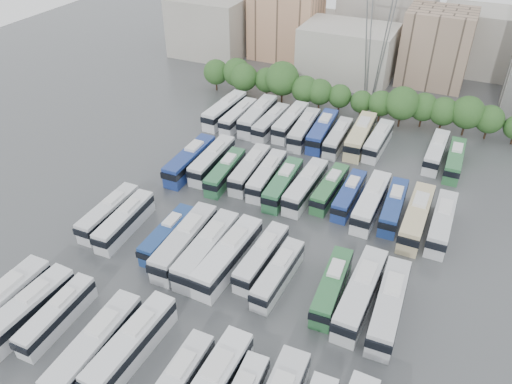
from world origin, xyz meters
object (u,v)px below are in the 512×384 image
at_px(bus_r1_s10, 332,286).
at_px(bus_r2_s8, 330,188).
at_px(bus_r0_s1, 26,311).
at_px(bus_r1_s4, 185,241).
at_px(bus_r3_s12, 436,152).
at_px(bus_r2_s2, 212,160).
at_px(bus_r2_s1, 190,160).
at_px(bus_r2_s5, 267,175).
at_px(bus_r2_s4, 250,169).
at_px(bus_r2_s3, 225,171).
at_px(bus_r3_s4, 291,122).
at_px(bus_r3_s3, 271,122).
at_px(bus_r3_s9, 378,140).
at_px(bus_r3_s7, 338,137).
at_px(bus_r1_s1, 125,221).
at_px(bus_r1_s3, 168,234).
at_px(bus_r2_s10, 371,202).
at_px(bus_r1_s6, 228,256).
at_px(bus_r3_s1, 238,116).
at_px(bus_r2_s7, 306,186).
at_px(bus_r2_s9, 349,195).
at_px(bus_r3_s13, 455,160).
at_px(bus_r1_s5, 207,249).
at_px(bus_r2_s11, 394,206).
at_px(bus_r1_s0, 109,212).
at_px(bus_r0_s4, 95,346).
at_px(bus_r2_s12, 416,217).
at_px(bus_r1_s12, 389,305).
at_px(bus_r2_s13, 442,222).
at_px(bus_r3_s0, 225,110).
at_px(electricity_pylon, 381,10).
at_px(bus_r3_s8, 360,135).
at_px(bus_r1_s7, 262,257).
at_px(bus_r3_s6, 322,131).
at_px(bus_r1_s8, 278,274).
at_px(bus_r3_s2, 258,116).
at_px(bus_r0_s2, 57,315).
at_px(bus_r1_s11, 360,293).
at_px(bus_r3_s5, 304,129).

bearing_deg(bus_r1_s10, bus_r2_s8, 105.42).
relative_size(bus_r0_s1, bus_r1_s4, 0.95).
bearing_deg(bus_r3_s12, bus_r2_s2, -149.73).
relative_size(bus_r2_s1, bus_r2_s5, 1.08).
bearing_deg(bus_r2_s4, bus_r2_s3, -149.62).
relative_size(bus_r2_s1, bus_r3_s4, 1.04).
xyz_separation_m(bus_r2_s2, bus_r3_s3, (3.47, 16.54, -0.08)).
height_order(bus_r2_s3, bus_r3_s9, bus_r3_s9).
bearing_deg(bus_r3_s7, bus_r1_s1, -120.14).
relative_size(bus_r1_s3, bus_r2_s5, 0.91).
relative_size(bus_r2_s10, bus_r3_s7, 1.12).
bearing_deg(bus_r1_s6, bus_r3_s1, 117.17).
bearing_deg(bus_r2_s7, bus_r3_s1, 140.93).
relative_size(bus_r2_s9, bus_r3_s13, 0.96).
bearing_deg(bus_r3_s13, bus_r3_s1, 179.56).
relative_size(bus_r1_s4, bus_r2_s1, 1.04).
height_order(bus_r0_s1, bus_r1_s6, bus_r1_s6).
distance_m(bus_r1_s1, bus_r1_s5, 13.35).
bearing_deg(bus_r2_s3, bus_r2_s11, 0.90).
xyz_separation_m(bus_r1_s0, bus_r2_s11, (36.24, 18.10, -0.01)).
height_order(bus_r0_s4, bus_r2_s9, bus_r0_s4).
xyz_separation_m(bus_r2_s2, bus_r2_s12, (33.18, -1.87, 0.14)).
xyz_separation_m(bus_r2_s7, bus_r3_s13, (19.66, 17.62, -0.17)).
distance_m(bus_r1_s12, bus_r2_s4, 32.89).
xyz_separation_m(bus_r2_s13, bus_r3_s12, (-3.45, 19.68, -0.08)).
bearing_deg(bus_r3_s0, bus_r0_s1, -83.77).
bearing_deg(bus_r0_s1, bus_r3_s1, 92.77).
distance_m(electricity_pylon, bus_r2_s13, 46.44).
distance_m(bus_r1_s10, bus_r2_s1, 34.39).
xyz_separation_m(bus_r3_s3, bus_r3_s8, (16.60, 1.42, 0.26)).
bearing_deg(bus_r2_s1, bus_r3_s4, 63.10).
distance_m(bus_r1_s0, bus_r2_s7, 28.97).
height_order(bus_r1_s1, bus_r3_s12, bus_r3_s12).
bearing_deg(bus_r2_s13, bus_r3_s8, 130.37).
xyz_separation_m(bus_r1_s7, bus_r2_s2, (-16.85, 17.97, 0.13)).
bearing_deg(bus_r3_s9, bus_r3_s6, -172.68).
bearing_deg(bus_r3_s3, bus_r1_s10, -55.09).
relative_size(bus_r1_s8, bus_r2_s5, 0.93).
bearing_deg(bus_r3_s2, bus_r1_s5, -76.57).
height_order(bus_r0_s2, bus_r3_s12, bus_r3_s12).
xyz_separation_m(bus_r1_s8, bus_r3_s8, (0.22, 37.77, 0.37)).
height_order(bus_r1_s7, bus_r1_s11, bus_r1_s11).
bearing_deg(bus_r3_s0, bus_r2_s8, -29.80).
xyz_separation_m(bus_r2_s3, bus_r3_s8, (16.58, 20.02, 0.34)).
relative_size(bus_r1_s3, bus_r3_s5, 0.87).
bearing_deg(bus_r3_s13, bus_r3_s2, 177.69).
distance_m(electricity_pylon, bus_r2_s1, 46.79).
bearing_deg(bus_r2_s11, bus_r2_s10, -173.40).
xyz_separation_m(bus_r1_s11, bus_r3_s7, (-13.28, 35.31, -0.31)).
bearing_deg(bus_r0_s1, bus_r2_s11, 50.82).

